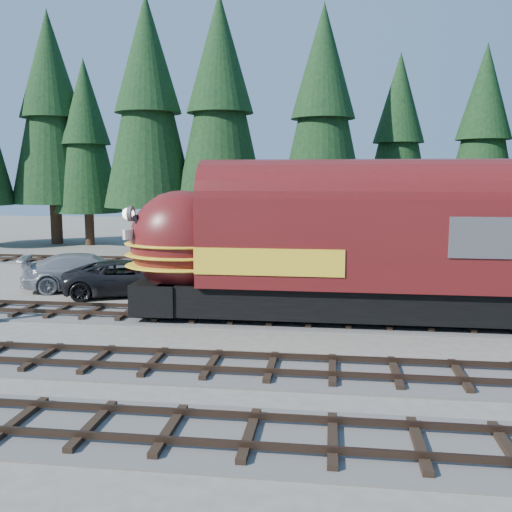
# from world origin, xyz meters

# --- Properties ---
(ground) EXTENTS (120.00, 120.00, 0.00)m
(ground) POSITION_xyz_m (0.00, 0.00, 0.00)
(ground) COLOR #6B665B
(ground) RESTS_ON ground
(track_spur) EXTENTS (32.00, 3.20, 0.33)m
(track_spur) POSITION_xyz_m (-10.00, 18.00, 0.06)
(track_spur) COLOR #4C4947
(track_spur) RESTS_ON ground
(depot) EXTENTS (12.80, 7.00, 5.30)m
(depot) POSITION_xyz_m (-0.00, 10.50, 2.96)
(depot) COLOR gold
(depot) RESTS_ON ground
(conifer_backdrop) EXTENTS (80.24, 22.64, 16.86)m
(conifer_backdrop) POSITION_xyz_m (-0.39, 24.42, 10.06)
(conifer_backdrop) COLOR black
(conifer_backdrop) RESTS_ON ground
(locomotive) EXTENTS (17.82, 3.54, 4.84)m
(locomotive) POSITION_xyz_m (-0.38, 4.00, 2.80)
(locomotive) COLOR black
(locomotive) RESTS_ON ground
(caboose) EXTENTS (10.62, 3.08, 5.52)m
(caboose) POSITION_xyz_m (-6.12, 18.00, 2.72)
(caboose) COLOR black
(caboose) RESTS_ON ground
(pickup_truck_a) EXTENTS (6.64, 4.72, 1.68)m
(pickup_truck_a) POSITION_xyz_m (-10.51, 8.06, 0.84)
(pickup_truck_a) COLOR black
(pickup_truck_a) RESTS_ON ground
(pickup_truck_b) EXTENTS (6.84, 4.67, 1.84)m
(pickup_truck_b) POSITION_xyz_m (-13.01, 9.09, 0.92)
(pickup_truck_b) COLOR #999BA0
(pickup_truck_b) RESTS_ON ground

